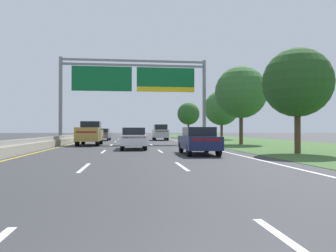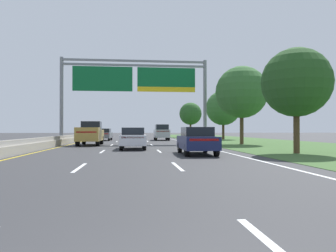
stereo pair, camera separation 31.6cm
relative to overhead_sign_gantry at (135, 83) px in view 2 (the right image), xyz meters
name	(u,v)px [view 2 (the right image)]	position (x,y,z in m)	size (l,w,h in m)	color
ground_plane	(132,142)	(-0.30, 3.48, -6.23)	(220.00, 220.00, 0.00)	#333335
lane_striping	(132,142)	(-0.30, 3.02, -6.23)	(11.96, 106.00, 0.01)	white
grass_verge_right	(251,142)	(13.65, 3.48, -6.22)	(14.00, 110.00, 0.02)	#3D602D
median_barrier_concrete	(72,139)	(-6.90, 3.48, -5.88)	(0.60, 110.00, 0.85)	#A8A399
overhead_sign_gantry	(135,83)	(0.00, 0.00, 0.00)	(15.06, 0.42, 8.75)	gray
pickup_truck_gold	(90,133)	(-4.08, -3.01, -5.16)	(2.02, 5.41, 2.20)	#A38438
car_navy_right_lane_sedan	(197,140)	(3.49, -15.08, -5.41)	(1.91, 4.44, 1.57)	#161E47
car_white_centre_lane_sedan	(133,138)	(-0.17, -9.61, -5.41)	(1.85, 4.41, 1.57)	silver
car_grey_left_lane_sedan	(104,134)	(-3.99, 10.07, -5.41)	(1.94, 4.45, 1.57)	slate
car_silver_right_lane_suv	(162,132)	(3.63, 10.15, -5.13)	(1.94, 4.72, 2.11)	#B2B5BA
roadside_tree_near	(296,83)	(9.55, -15.03, -1.99)	(4.14, 4.14, 6.33)	#4C3823
roadside_tree_mid	(242,92)	(10.28, -3.00, -1.18)	(5.04, 5.04, 7.58)	#4C3823
roadside_tree_far	(223,108)	(12.79, 12.44, -1.67)	(5.02, 5.02, 7.08)	#4C3823
roadside_tree_distant	(190,114)	(10.41, 26.14, -1.85)	(4.15, 4.15, 6.48)	#4C3823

